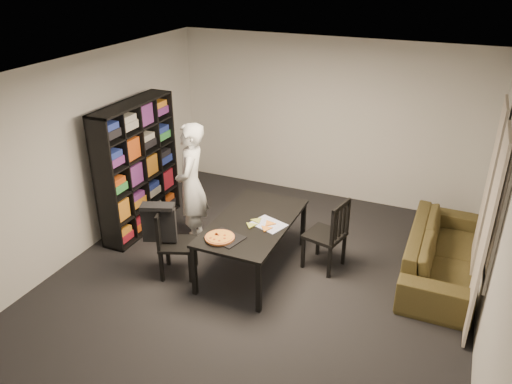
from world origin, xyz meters
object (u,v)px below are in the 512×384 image
at_px(bookshelf, 138,168).
at_px(pepperoni_pizza, 220,237).
at_px(baking_tray, 225,238).
at_px(sofa, 442,253).
at_px(dining_table, 253,225).
at_px(chair_left, 170,238).
at_px(chair_right, 332,231).
at_px(person, 191,185).

height_order(bookshelf, pepperoni_pizza, bookshelf).
bearing_deg(baking_tray, sofa, 29.14).
bearing_deg(dining_table, sofa, 20.01).
relative_size(chair_left, pepperoni_pizza, 2.60).
relative_size(bookshelf, baking_tray, 4.75).
relative_size(bookshelf, chair_right, 1.96).
height_order(baking_tray, pepperoni_pizza, pepperoni_pizza).
bearing_deg(dining_table, baking_tray, -104.49).
xyz_separation_m(dining_table, sofa, (2.25, 0.82, -0.32)).
bearing_deg(chair_right, chair_left, -50.13).
bearing_deg(pepperoni_pizza, person, 135.61).
bearing_deg(baking_tray, person, 138.89).
bearing_deg(chair_left, person, -10.77).
distance_m(dining_table, person, 1.10).
bearing_deg(chair_left, chair_right, -84.05).
relative_size(chair_right, sofa, 0.46).
bearing_deg(sofa, person, 99.31).
height_order(bookshelf, sofa, bookshelf).
distance_m(bookshelf, chair_right, 2.89).
height_order(dining_table, sofa, dining_table).
bearing_deg(chair_left, dining_table, -80.38).
xyz_separation_m(chair_left, pepperoni_pizza, (0.72, -0.04, 0.20)).
bearing_deg(person, chair_right, 73.20).
relative_size(bookshelf, chair_left, 2.09).
bearing_deg(chair_right, bookshelf, -76.19).
height_order(chair_right, sofa, chair_right).
relative_size(dining_table, pepperoni_pizza, 4.74).
height_order(bookshelf, dining_table, bookshelf).
xyz_separation_m(dining_table, baking_tray, (-0.13, -0.51, 0.07)).
bearing_deg(sofa, chair_left, 113.10).
distance_m(chair_right, pepperoni_pizza, 1.45).
bearing_deg(person, baking_tray, 29.04).
bearing_deg(dining_table, bookshelf, 169.61).
height_order(bookshelf, baking_tray, bookshelf).
relative_size(bookshelf, dining_table, 1.14).
xyz_separation_m(bookshelf, sofa, (4.20, 0.46, -0.64)).
bearing_deg(bookshelf, person, -4.82).
relative_size(person, sofa, 0.83).
relative_size(dining_table, sofa, 0.79).
distance_m(dining_table, pepperoni_pizza, 0.59).
distance_m(chair_left, person, 0.89).
bearing_deg(sofa, dining_table, 110.01).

